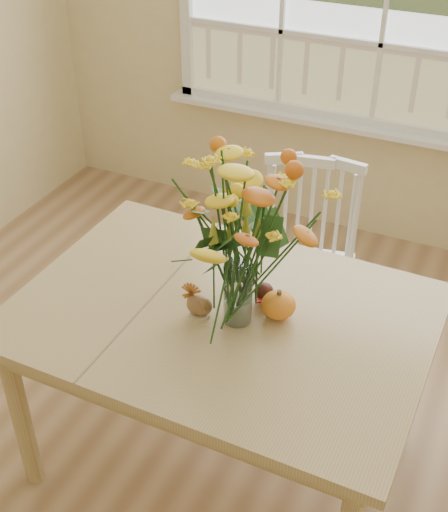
% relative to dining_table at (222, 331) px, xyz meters
% --- Properties ---
extents(wall_back, '(4.00, 0.02, 2.70)m').
position_rel_dining_table_xyz_m(wall_back, '(0.03, 1.91, 0.68)').
color(wall_back, beige).
rests_on(wall_back, floor).
extents(dining_table, '(1.43, 1.03, 0.76)m').
position_rel_dining_table_xyz_m(dining_table, '(0.00, 0.00, 0.00)').
color(dining_table, tan).
rests_on(dining_table, floor).
extents(windsor_chair, '(0.50, 0.49, 0.93)m').
position_rel_dining_table_xyz_m(windsor_chair, '(0.05, 0.79, -0.14)').
color(windsor_chair, white).
rests_on(windsor_chair, floor).
extents(flower_vase, '(0.46, 0.46, 0.54)m').
position_rel_dining_table_xyz_m(flower_vase, '(0.07, -0.02, 0.42)').
color(flower_vase, white).
rests_on(flower_vase, dining_table).
extents(pumpkin, '(0.12, 0.12, 0.09)m').
position_rel_dining_table_xyz_m(pumpkin, '(0.19, 0.05, 0.14)').
color(pumpkin, orange).
rests_on(pumpkin, dining_table).
extents(turkey_figurine, '(0.10, 0.07, 0.12)m').
position_rel_dining_table_xyz_m(turkey_figurine, '(-0.06, -0.05, 0.14)').
color(turkey_figurine, '#CCB78C').
rests_on(turkey_figurine, dining_table).
extents(dark_gourd, '(0.12, 0.07, 0.06)m').
position_rel_dining_table_xyz_m(dark_gourd, '(0.11, 0.12, 0.12)').
color(dark_gourd, '#38160F').
rests_on(dark_gourd, dining_table).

